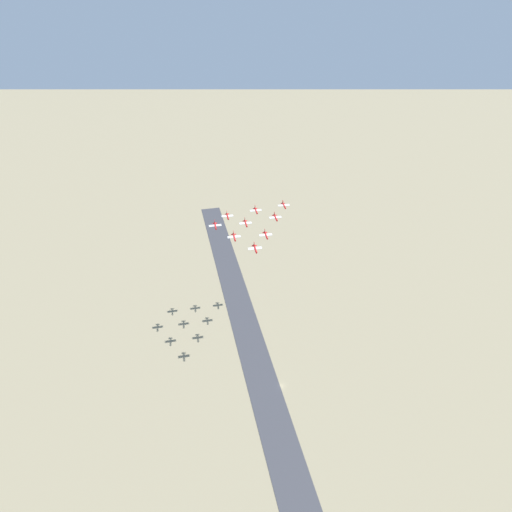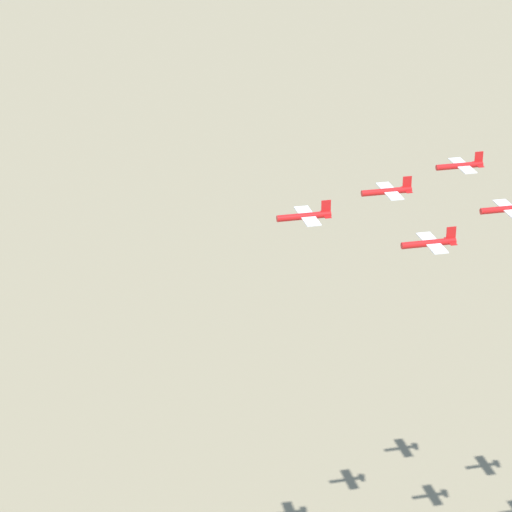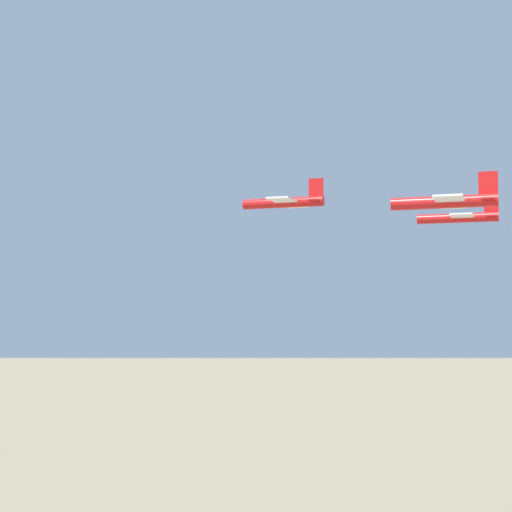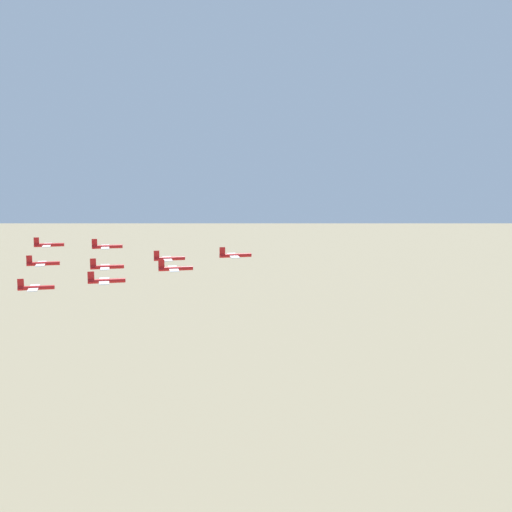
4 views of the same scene
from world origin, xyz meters
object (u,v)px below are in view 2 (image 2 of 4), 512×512
(jet_5, at_px, (461,165))
(jet_0, at_px, (306,216))
(jet_1, at_px, (431,243))
(jet_2, at_px, (388,191))
(jet_4, at_px, (508,209))

(jet_5, bearing_deg, jet_0, 120.47)
(jet_1, distance_m, jet_2, 19.36)
(jet_1, bearing_deg, jet_2, -0.00)
(jet_1, bearing_deg, jet_0, 59.53)
(jet_4, distance_m, jet_5, 19.34)
(jet_2, distance_m, jet_4, 19.09)
(jet_0, bearing_deg, jet_1, -120.47)
(jet_0, xyz_separation_m, jet_2, (1.11, -19.04, -1.11))
(jet_0, distance_m, jet_4, 32.93)
(jet_2, xyz_separation_m, jet_5, (1.11, -19.04, -0.45))
(jet_0, relative_size, jet_4, 1.00)
(jet_1, xyz_separation_m, jet_2, (17.21, -8.82, 0.83))
(jet_0, height_order, jet_4, jet_0)
(jet_2, bearing_deg, jet_0, 120.47)
(jet_0, xyz_separation_m, jet_5, (2.22, -38.08, -1.56))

